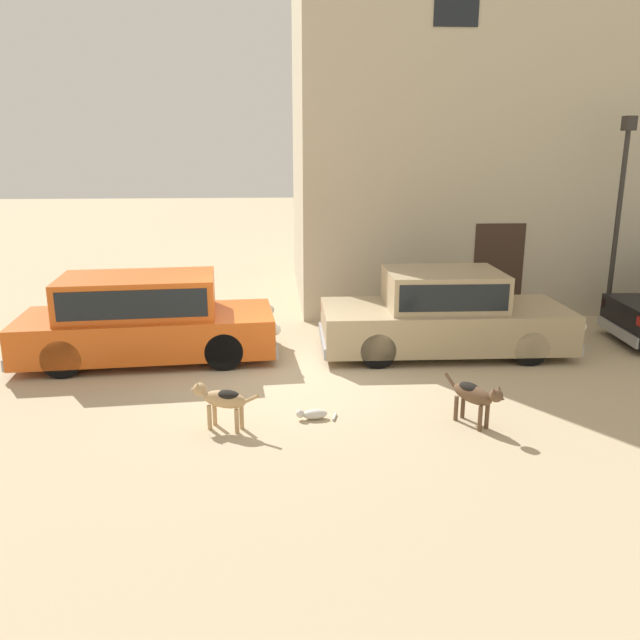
{
  "coord_description": "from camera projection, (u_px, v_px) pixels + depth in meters",
  "views": [
    {
      "loc": [
        -0.13,
        -10.08,
        3.66
      ],
      "look_at": [
        0.62,
        0.2,
        0.9
      ],
      "focal_mm": 36.08,
      "sensor_mm": 36.0,
      "label": 1
    }
  ],
  "objects": [
    {
      "name": "stray_dog_tan",
      "position": [
        475.0,
        395.0,
        8.66
      ],
      "size": [
        0.61,
        0.95,
        0.67
      ],
      "rotation": [
        0.0,
        0.0,
        5.25
      ],
      "color": "brown",
      "rests_on": "ground_plane"
    },
    {
      "name": "ground_plane",
      "position": [
        284.0,
        376.0,
        10.66
      ],
      "size": [
        80.0,
        80.0,
        0.0
      ],
      "primitive_type": "plane",
      "color": "tan"
    },
    {
      "name": "parked_sedan_second",
      "position": [
        444.0,
        313.0,
        11.76
      ],
      "size": [
        4.63,
        1.92,
        1.53
      ],
      "rotation": [
        0.0,
        0.0,
        -0.02
      ],
      "color": "tan",
      "rests_on": "ground_plane"
    },
    {
      "name": "parked_sedan_nearest",
      "position": [
        144.0,
        316.0,
        11.34
      ],
      "size": [
        4.65,
        2.11,
        1.52
      ],
      "rotation": [
        0.0,
        0.0,
        0.08
      ],
      "color": "#D15619",
      "rests_on": "ground_plane"
    },
    {
      "name": "stray_cat",
      "position": [
        313.0,
        414.0,
        8.95
      ],
      "size": [
        0.59,
        0.22,
        0.17
      ],
      "rotation": [
        0.0,
        0.0,
        3.25
      ],
      "color": "beige",
      "rests_on": "ground_plane"
    },
    {
      "name": "street_lamp",
      "position": [
        620.0,
        197.0,
        13.02
      ],
      "size": [
        0.22,
        0.22,
        4.28
      ],
      "color": "#2D2B28",
      "rests_on": "ground_plane"
    },
    {
      "name": "stray_dog_spotted",
      "position": [
        222.0,
        399.0,
        8.57
      ],
      "size": [
        0.96,
        0.45,
        0.64
      ],
      "rotation": [
        0.0,
        0.0,
        2.75
      ],
      "color": "tan",
      "rests_on": "ground_plane"
    },
    {
      "name": "apartment_block",
      "position": [
        538.0,
        100.0,
        16.17
      ],
      "size": [
        12.17,
        6.2,
        9.67
      ],
      "color": "#BCB299",
      "rests_on": "ground_plane"
    }
  ]
}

